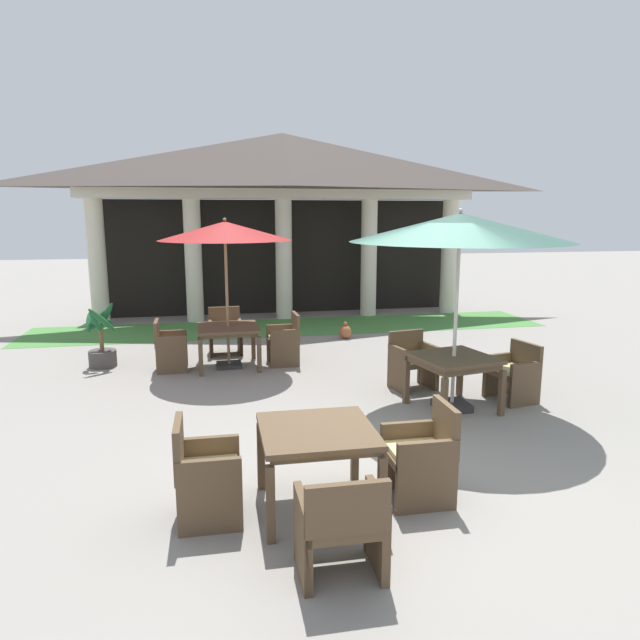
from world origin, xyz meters
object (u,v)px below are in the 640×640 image
Objects in this scene: patio_table_near_foreground at (228,331)px; patio_chair_near_foreground_west at (170,347)px; potted_palm_left_edge at (102,347)px; patio_chair_mid_left_north at (412,362)px; patio_chair_mid_right_south at (341,525)px; patio_chair_mid_right_east at (422,456)px; patio_table_mid_left at (454,363)px; patio_umbrella_mid_left at (460,229)px; patio_umbrella_near_foreground at (225,232)px; patio_chair_mid_right_west at (205,475)px; patio_chair_near_foreground_north at (225,332)px; terracotta_urn at (345,332)px; patio_table_mid_right at (317,438)px; patio_chair_near_foreground_east at (285,341)px; patio_chair_mid_left_east at (514,373)px.

patio_table_near_foreground is 1.21× the size of patio_chair_near_foreground_west.
patio_chair_mid_left_north is at bearing -24.62° from potted_palm_left_edge.
patio_chair_mid_right_south is 0.90× the size of patio_chair_mid_right_east.
patio_chair_mid_right_east is at bearing 59.75° from patio_chair_mid_left_north.
patio_umbrella_mid_left is at bearing 0.00° from patio_table_mid_left.
patio_chair_mid_right_west is at bearing -94.53° from patio_umbrella_near_foreground.
potted_palm_left_edge reaches higher than patio_chair_mid_right_east.
patio_table_near_foreground is 5.99m from patio_chair_mid_right_south.
patio_chair_mid_right_south is (0.57, -5.96, -0.23)m from patio_table_near_foreground.
patio_umbrella_mid_left is at bearing -32.69° from potted_palm_left_edge.
terracotta_urn is (2.54, 0.80, -0.26)m from patio_chair_near_foreground_north.
patio_table_near_foreground is 0.92× the size of patio_table_mid_left.
patio_chair_mid_right_west is at bearing 179.28° from patio_table_mid_right.
patio_chair_near_foreground_north is 0.96× the size of patio_chair_near_foreground_east.
patio_umbrella_near_foreground reaches higher than patio_table_mid_left.
patio_chair_mid_right_west is 5.69m from potted_palm_left_edge.
patio_chair_mid_left_east is at bearing -43.22° from patio_chair_mid_right_east.
patio_table_mid_right is at bearing 90.00° from patio_chair_mid_right_south.
terracotta_urn is at bearing 6.29° from patio_chair_mid_left_east.
patio_chair_near_foreground_north is 0.76× the size of potted_palm_left_edge.
patio_umbrella_near_foreground is 2.53× the size of patio_table_mid_right.
patio_chair_mid_right_south is (-0.41, -5.98, -0.01)m from patio_chair_near_foreground_east.
terracotta_urn is (-0.36, 4.56, -0.49)m from patio_table_mid_left.
potted_palm_left_edge reaches higher than patio_table_mid_right.
patio_chair_near_foreground_west is (-0.96, -1.01, -0.01)m from patio_chair_near_foreground_north.
patio_umbrella_near_foreground is at bearing 96.68° from patio_table_mid_right.
patio_chair_mid_left_north is at bearing 101.18° from patio_umbrella_mid_left.
patio_chair_near_foreground_north is 1.05× the size of patio_chair_mid_left_east.
patio_chair_near_foreground_east is at bearing 134.99° from patio_chair_near_foreground_north.
patio_chair_mid_right_south is at bearing 45.13° from patio_chair_mid_right_west.
patio_table_near_foreground is at bearing -44.61° from patio_chair_mid_left_north.
patio_chair_near_foreground_east is 0.32× the size of patio_umbrella_mid_left.
terracotta_urn is at bearing 76.61° from patio_chair_mid_right_south.
patio_chair_mid_left_north reaches higher than patio_table_near_foreground.
patio_chair_near_foreground_east is at bearing -57.74° from patio_chair_mid_left_north.
patio_table_mid_left is 3.08× the size of terracotta_urn.
patio_table_near_foreground is 4.00m from patio_table_mid_left.
patio_chair_near_foreground_west is at bearing -36.69° from patio_chair_mid_left_north.
patio_chair_near_foreground_north is (-0.02, 0.98, -1.90)m from patio_umbrella_near_foreground.
patio_umbrella_near_foreground is 2.24× the size of patio_table_mid_left.
patio_umbrella_mid_left is 3.27m from patio_chair_mid_right_east.
patio_chair_mid_right_west is (-0.37, -5.96, -0.00)m from patio_chair_near_foreground_north.
patio_table_mid_right is (-2.29, -2.21, 0.02)m from patio_table_mid_left.
potted_palm_left_edge reaches higher than patio_chair_mid_left_north.
patio_chair_mid_left_east is 0.73× the size of potted_palm_left_edge.
patio_chair_mid_right_east is (-1.12, -3.23, 0.00)m from patio_chair_mid_left_north.
terracotta_urn is at bearing -163.77° from patio_chair_near_foreground_north.
patio_chair_mid_right_south is at bearing 13.42° from patio_chair_near_foreground_west.
patio_umbrella_mid_left is (1.89, -2.80, 2.00)m from patio_chair_near_foreground_east.
patio_chair_mid_right_west reaches higher than patio_table_mid_right.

